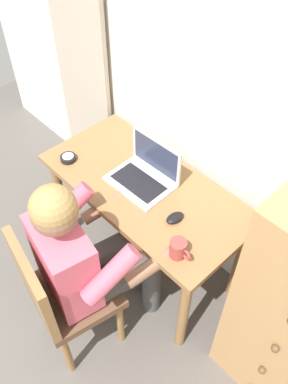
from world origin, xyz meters
TOP-DOWN VIEW (x-y plane):
  - wall_back at (0.00, 2.20)m, footprint 4.80×0.05m
  - curtain_panel at (-1.24, 2.13)m, footprint 0.52×0.03m
  - desk at (-0.33, 1.84)m, footprint 1.20×0.58m
  - chair at (-0.24, 1.18)m, footprint 0.49×0.47m
  - person_seated at (-0.21, 1.36)m, footprint 0.60×0.63m
  - laptop at (-0.36, 1.87)m, footprint 0.35×0.26m
  - computer_mouse at (-0.05, 1.78)m, footprint 0.07×0.11m
  - desk_clock at (-0.78, 1.66)m, footprint 0.09×0.09m
  - coffee_mug at (0.10, 1.64)m, footprint 0.12×0.08m

SIDE VIEW (x-z plane):
  - chair at x=-0.24m, z-range 0.05..0.94m
  - desk at x=-0.33m, z-range 0.25..0.99m
  - person_seated at x=-0.21m, z-range 0.08..1.28m
  - desk_clock at x=-0.78m, z-range 0.73..0.77m
  - computer_mouse at x=-0.05m, z-range 0.74..0.77m
  - coffee_mug at x=0.10m, z-range 0.74..0.83m
  - laptop at x=-0.36m, z-range 0.67..0.91m
  - curtain_panel at x=-1.24m, z-range 0.00..2.17m
  - wall_back at x=0.00m, z-range 0.00..2.50m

